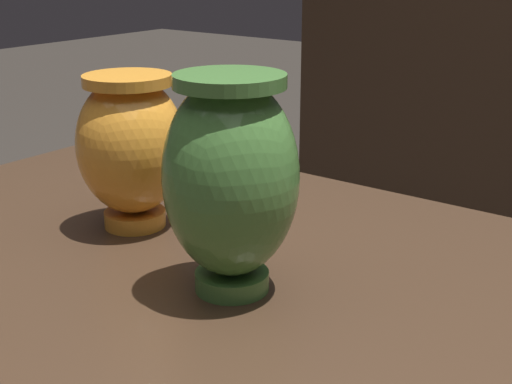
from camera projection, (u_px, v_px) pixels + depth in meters
name	position (u px, v px, depth m)	size (l,w,h in m)	color
vase_centerpiece	(231.00, 177.00, 0.72)	(0.14, 0.14, 0.23)	#477A38
vase_tall_behind	(131.00, 145.00, 0.90)	(0.14, 0.14, 0.20)	orange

